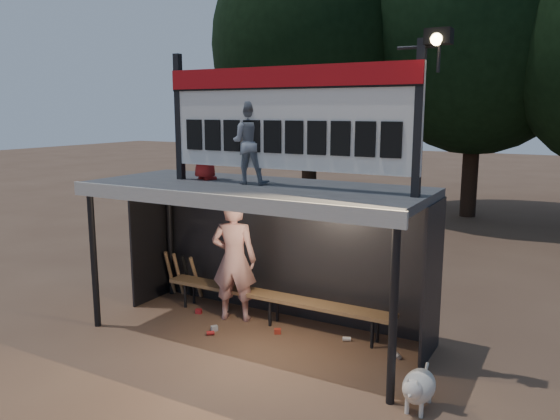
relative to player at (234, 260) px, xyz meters
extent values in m
plane|color=brown|center=(0.65, -0.41, -1.01)|extent=(80.00, 80.00, 0.00)
imported|color=silver|center=(0.00, 0.00, 0.00)|extent=(0.85, 0.70, 2.01)
imported|color=gray|center=(0.55, -0.36, 1.91)|extent=(0.67, 0.58, 1.20)
imported|color=#AB1D1A|center=(-0.33, -0.26, 1.83)|extent=(0.61, 0.53, 1.04)
cube|color=#3E3E41|center=(0.65, -0.41, 1.25)|extent=(5.00, 2.00, 0.12)
cube|color=beige|center=(0.65, -1.43, 1.21)|extent=(5.10, 0.06, 0.20)
cylinder|color=black|center=(-1.75, -1.31, 0.09)|extent=(0.10, 0.10, 2.20)
cylinder|color=black|center=(3.05, -1.31, 0.09)|extent=(0.10, 0.10, 2.20)
cylinder|color=black|center=(-1.75, 0.49, 0.09)|extent=(0.10, 0.10, 2.20)
cylinder|color=black|center=(3.05, 0.49, 0.09)|extent=(0.10, 0.10, 2.20)
cube|color=black|center=(0.65, 0.59, 0.09)|extent=(5.00, 0.04, 2.20)
cube|color=black|center=(-1.85, 0.09, 0.09)|extent=(0.04, 1.00, 2.20)
cube|color=black|center=(3.15, 0.09, 0.09)|extent=(0.04, 1.00, 2.20)
cylinder|color=black|center=(0.65, 0.59, 1.14)|extent=(5.00, 0.06, 0.06)
cube|color=black|center=(-0.70, -0.41, 2.26)|extent=(0.10, 0.10, 1.90)
cube|color=black|center=(3.00, -0.41, 2.26)|extent=(0.10, 0.10, 1.90)
cube|color=white|center=(1.15, -0.41, 2.26)|extent=(3.80, 0.08, 1.40)
cube|color=#B30C12|center=(1.15, -0.46, 2.82)|extent=(3.80, 0.04, 0.28)
cube|color=black|center=(1.15, -0.46, 2.67)|extent=(3.80, 0.02, 0.03)
cube|color=black|center=(-0.38, -0.46, 2.01)|extent=(0.27, 0.03, 0.45)
cube|color=black|center=(-0.04, -0.46, 2.01)|extent=(0.27, 0.03, 0.45)
cube|color=black|center=(0.30, -0.46, 2.01)|extent=(0.27, 0.03, 0.45)
cube|color=black|center=(0.64, -0.46, 2.01)|extent=(0.27, 0.03, 0.45)
cube|color=black|center=(0.98, -0.46, 2.01)|extent=(0.27, 0.03, 0.45)
cube|color=black|center=(1.32, -0.46, 2.01)|extent=(0.27, 0.03, 0.45)
cube|color=black|center=(1.66, -0.46, 2.01)|extent=(0.27, 0.03, 0.45)
cube|color=black|center=(2.00, -0.46, 2.01)|extent=(0.27, 0.03, 0.45)
cube|color=black|center=(2.34, -0.46, 2.01)|extent=(0.27, 0.03, 0.45)
cube|color=black|center=(2.68, -0.46, 2.01)|extent=(0.27, 0.03, 0.45)
cylinder|color=black|center=(2.95, -0.41, 3.11)|extent=(0.50, 0.04, 0.04)
cylinder|color=black|center=(3.20, -0.41, 2.96)|extent=(0.04, 0.04, 0.30)
cube|color=black|center=(3.20, -0.46, 3.21)|extent=(0.30, 0.22, 0.18)
sphere|color=#FFD88C|center=(3.20, -0.55, 3.17)|extent=(0.14, 0.14, 0.14)
cube|color=olive|center=(0.65, 0.14, -0.56)|extent=(4.00, 0.35, 0.06)
cylinder|color=black|center=(-1.05, 0.02, -0.78)|extent=(0.05, 0.05, 0.45)
cylinder|color=black|center=(-1.05, 0.26, -0.78)|extent=(0.05, 0.05, 0.45)
cylinder|color=black|center=(0.65, 0.02, -0.78)|extent=(0.05, 0.05, 0.45)
cylinder|color=black|center=(0.65, 0.26, -0.78)|extent=(0.05, 0.05, 0.45)
cylinder|color=black|center=(2.35, 0.02, -0.78)|extent=(0.05, 0.05, 0.45)
cylinder|color=black|center=(2.35, 0.26, -0.78)|extent=(0.05, 0.05, 0.45)
cylinder|color=black|center=(-3.35, 9.59, 0.86)|extent=(0.50, 0.50, 3.74)
ellipsoid|color=black|center=(-3.35, 9.59, 4.52)|extent=(6.46, 6.46, 7.48)
cylinder|color=black|center=(1.65, 11.09, 1.08)|extent=(0.50, 0.50, 4.18)
ellipsoid|color=black|center=(1.65, 11.09, 5.17)|extent=(7.22, 7.22, 8.36)
ellipsoid|color=silver|center=(3.37, -1.25, -0.74)|extent=(0.36, 0.58, 0.36)
sphere|color=white|center=(3.37, -1.53, -0.65)|extent=(0.22, 0.22, 0.22)
cone|color=beige|center=(3.37, -1.63, -0.67)|extent=(0.10, 0.10, 0.10)
cone|color=beige|center=(3.32, -1.55, -0.55)|extent=(0.06, 0.06, 0.07)
cone|color=silver|center=(3.42, -1.55, -0.55)|extent=(0.06, 0.06, 0.07)
cylinder|color=white|center=(3.29, -1.43, -0.92)|extent=(0.05, 0.05, 0.18)
cylinder|color=silver|center=(3.45, -1.43, -0.92)|extent=(0.05, 0.05, 0.18)
cylinder|color=beige|center=(3.29, -1.07, -0.92)|extent=(0.05, 0.05, 0.18)
cylinder|color=beige|center=(3.45, -1.07, -0.92)|extent=(0.05, 0.05, 0.18)
cylinder|color=beige|center=(3.37, -0.95, -0.67)|extent=(0.04, 0.16, 0.14)
cylinder|color=#916944|center=(-1.71, 0.41, -0.58)|extent=(0.08, 0.27, 0.84)
cylinder|color=#A7784D|center=(-1.51, 0.41, -0.58)|extent=(0.06, 0.30, 0.83)
cylinder|color=black|center=(-1.31, 0.41, -0.58)|extent=(0.09, 0.33, 0.83)
cylinder|color=#A67A4D|center=(-1.11, 0.41, -0.58)|extent=(0.08, 0.35, 0.82)
cube|color=#A41C20|center=(-0.67, -0.10, -0.97)|extent=(0.11, 0.09, 0.08)
cylinder|color=silver|center=(2.78, -0.11, -0.97)|extent=(0.13, 0.13, 0.07)
cube|color=silver|center=(-0.36, 0.27, -0.97)|extent=(0.11, 0.12, 0.08)
cylinder|color=red|center=(0.05, -0.74, -0.97)|extent=(0.14, 0.13, 0.07)
cube|color=#ACACB1|center=(-0.01, -0.57, -0.97)|extent=(0.12, 0.12, 0.08)
cylinder|color=silver|center=(1.95, 0.07, -0.97)|extent=(0.14, 0.11, 0.07)
cube|color=#B7301F|center=(0.91, -0.19, -0.97)|extent=(0.12, 0.11, 0.08)
camera|label=1|loc=(4.78, -7.08, 2.37)|focal=35.00mm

